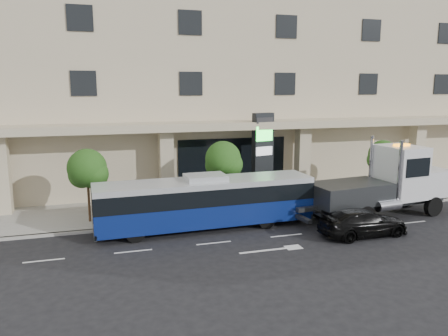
% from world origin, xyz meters
% --- Properties ---
extents(ground, '(120.00, 120.00, 0.00)m').
position_xyz_m(ground, '(0.00, 0.00, 0.00)').
color(ground, black).
rests_on(ground, ground).
extents(sidewalk, '(120.00, 6.00, 0.15)m').
position_xyz_m(sidewalk, '(0.00, 5.00, 0.07)').
color(sidewalk, gray).
rests_on(sidewalk, ground).
extents(curb, '(120.00, 0.30, 0.15)m').
position_xyz_m(curb, '(0.00, 2.00, 0.07)').
color(curb, gray).
rests_on(curb, ground).
extents(convention_center, '(60.00, 17.60, 20.00)m').
position_xyz_m(convention_center, '(-0.00, 15.42, 9.97)').
color(convention_center, '#C3B492').
rests_on(convention_center, ground).
extents(tree_left, '(2.27, 2.20, 4.22)m').
position_xyz_m(tree_left, '(-9.97, 3.59, 3.11)').
color(tree_left, '#422B19').
rests_on(tree_left, sidewalk).
extents(tree_mid, '(2.28, 2.20, 4.38)m').
position_xyz_m(tree_mid, '(-1.97, 3.59, 3.26)').
color(tree_mid, '#422B19').
rests_on(tree_mid, sidewalk).
extents(tree_right, '(2.10, 2.00, 4.04)m').
position_xyz_m(tree_right, '(9.53, 3.59, 3.04)').
color(tree_right, '#422B19').
rests_on(tree_right, sidewalk).
extents(city_bus, '(12.12, 2.86, 3.06)m').
position_xyz_m(city_bus, '(-3.80, 0.92, 1.55)').
color(city_bus, black).
rests_on(city_bus, ground).
extents(tow_truck, '(10.62, 3.55, 4.81)m').
position_xyz_m(tow_truck, '(7.32, 0.13, 1.98)').
color(tow_truck, '#2D3033').
rests_on(tow_truck, ground).
extents(black_sedan, '(4.94, 2.14, 1.42)m').
position_xyz_m(black_sedan, '(3.90, -2.61, 0.71)').
color(black_sedan, black).
rests_on(black_sedan, ground).
extents(signage_pylon, '(1.55, 0.84, 5.91)m').
position_xyz_m(signage_pylon, '(1.48, 5.80, 3.15)').
color(signage_pylon, black).
rests_on(signage_pylon, sidewalk).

